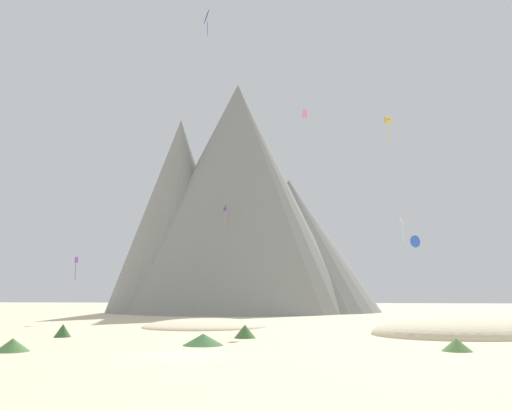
# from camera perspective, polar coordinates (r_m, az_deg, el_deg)

# --- Properties ---
(ground_plane) EXTENTS (400.00, 400.00, 0.00)m
(ground_plane) POSITION_cam_1_polar(r_m,az_deg,el_deg) (29.25, -8.70, -16.63)
(ground_plane) COLOR beige
(dune_foreground_left) EXTENTS (20.96, 20.29, 3.49)m
(dune_foreground_left) POSITION_cam_1_polar(r_m,az_deg,el_deg) (47.54, 22.40, -13.51)
(dune_foreground_left) COLOR beige
(dune_foreground_left) RESTS_ON ground_plane
(dune_foreground_right) EXTENTS (17.04, 17.86, 1.72)m
(dune_foreground_right) POSITION_cam_1_polar(r_m,az_deg,el_deg) (55.16, -5.73, -13.67)
(dune_foreground_right) COLOR beige
(dune_foreground_right) RESTS_ON ground_plane
(bush_scatter_east) EXTENTS (1.80, 1.80, 1.03)m
(bush_scatter_east) POSITION_cam_1_polar(r_m,az_deg,el_deg) (44.09, -21.21, -13.23)
(bush_scatter_east) COLOR #386633
(bush_scatter_east) RESTS_ON ground_plane
(bush_near_left) EXTENTS (1.88, 1.88, 1.03)m
(bush_near_left) POSITION_cam_1_polar(r_m,az_deg,el_deg) (40.33, -1.27, -14.24)
(bush_near_left) COLOR #477238
(bush_near_left) RESTS_ON ground_plane
(bush_far_left) EXTENTS (3.88, 3.88, 0.77)m
(bush_far_left) POSITION_cam_1_polar(r_m,az_deg,el_deg) (34.75, -6.05, -15.04)
(bush_far_left) COLOR #386633
(bush_far_left) RESTS_ON ground_plane
(bush_far_right) EXTENTS (2.26, 2.26, 0.77)m
(bush_far_right) POSITION_cam_1_polar(r_m,az_deg,el_deg) (33.22, 21.94, -14.59)
(bush_far_right) COLOR #568442
(bush_far_right) RESTS_ON ground_plane
(bush_near_right) EXTENTS (2.67, 2.67, 0.77)m
(bush_near_right) POSITION_cam_1_polar(r_m,az_deg,el_deg) (34.02, -26.06, -14.17)
(bush_near_right) COLOR #477238
(bush_near_right) RESTS_ON ground_plane
(rock_massif) EXTENTS (65.89, 60.43, 48.68)m
(rock_massif) POSITION_cam_1_polar(r_m,az_deg,el_deg) (104.76, -1.91, -0.42)
(rock_massif) COLOR gray
(rock_massif) RESTS_ON ground_plane
(kite_indigo_mid) EXTENTS (1.15, 1.45, 5.52)m
(kite_indigo_mid) POSITION_cam_1_polar(r_m,az_deg,el_deg) (87.89, -3.51, -0.53)
(kite_indigo_mid) COLOR #5138B2
(kite_white_mid) EXTENTS (0.74, 1.00, 4.00)m
(kite_white_mid) POSITION_cam_1_polar(r_m,az_deg,el_deg) (84.54, 16.35, -2.10)
(kite_white_mid) COLOR white
(kite_gold_high) EXTENTS (1.15, 1.24, 5.26)m
(kite_gold_high) POSITION_cam_1_polar(r_m,az_deg,el_deg) (92.61, 14.84, 9.32)
(kite_gold_high) COLOR gold
(kite_yellow_low) EXTENTS (1.31, 1.30, 4.04)m
(kite_yellow_low) POSITION_cam_1_polar(r_m,az_deg,el_deg) (90.28, -5.98, -6.34)
(kite_yellow_low) COLOR yellow
(kite_violet_low) EXTENTS (0.83, 0.77, 2.85)m
(kite_violet_low) POSITION_cam_1_polar(r_m,az_deg,el_deg) (66.04, -19.87, -6.19)
(kite_violet_low) COLOR purple
(kite_black_high) EXTENTS (0.84, 1.22, 3.56)m
(kite_black_high) POSITION_cam_1_polar(r_m,az_deg,el_deg) (71.87, -5.67, 20.48)
(kite_black_high) COLOR black
(kite_blue_low) EXTENTS (1.42, 1.48, 1.59)m
(kite_blue_low) POSITION_cam_1_polar(r_m,az_deg,el_deg) (67.74, 17.79, -3.98)
(kite_blue_low) COLOR blue
(kite_pink_high) EXTENTS (0.71, 0.40, 1.12)m
(kite_pink_high) POSITION_cam_1_polar(r_m,az_deg,el_deg) (65.77, 5.57, 10.33)
(kite_pink_high) COLOR pink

